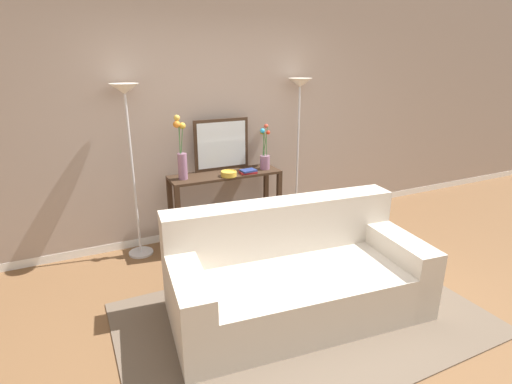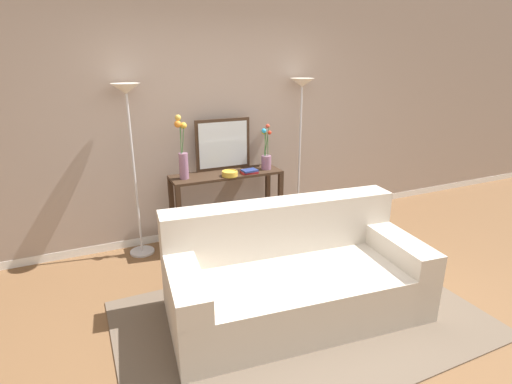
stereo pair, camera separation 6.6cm
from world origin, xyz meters
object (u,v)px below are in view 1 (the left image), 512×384
at_px(vase_short_flowers, 265,155).
at_px(fruit_bowl, 228,174).
at_px(console_table, 226,195).
at_px(floor_lamp_left, 128,124).
at_px(vase_tall_flowers, 182,155).
at_px(floor_lamp_right, 299,112).
at_px(wall_mirror, 222,145).
at_px(book_row_under_console, 202,241).
at_px(couch, 295,277).
at_px(book_stack, 248,171).

relative_size(vase_short_flowers, fruit_bowl, 2.96).
distance_m(console_table, floor_lamp_left, 1.30).
relative_size(console_table, vase_tall_flowers, 1.85).
xyz_separation_m(floor_lamp_right, vase_short_flowers, (-0.52, -0.12, -0.45)).
bearing_deg(console_table, wall_mirror, 79.93).
bearing_deg(book_row_under_console, floor_lamp_left, 171.65).
height_order(couch, floor_lamp_right, floor_lamp_right).
relative_size(vase_tall_flowers, book_stack, 3.50).
bearing_deg(book_row_under_console, floor_lamp_right, 4.30).
bearing_deg(floor_lamp_left, console_table, -5.74).
height_order(vase_tall_flowers, book_stack, vase_tall_flowers).
xyz_separation_m(couch, book_stack, (0.21, 1.39, 0.53)).
bearing_deg(vase_short_flowers, couch, -107.29).
xyz_separation_m(fruit_bowl, book_stack, (0.24, 0.01, -0.01)).
bearing_deg(couch, book_stack, 81.35).
bearing_deg(floor_lamp_right, fruit_bowl, -167.66).
height_order(fruit_bowl, book_row_under_console, fruit_bowl).
bearing_deg(vase_tall_flowers, floor_lamp_left, 168.09).
xyz_separation_m(console_table, book_row_under_console, (-0.31, 0.00, -0.51)).
bearing_deg(vase_tall_flowers, couch, -71.38).
bearing_deg(wall_mirror, vase_tall_flowers, -162.02).
bearing_deg(vase_short_flowers, wall_mirror, 157.47).
bearing_deg(floor_lamp_left, wall_mirror, 3.55).
height_order(console_table, book_stack, book_stack).
bearing_deg(floor_lamp_right, vase_short_flowers, -166.45).
bearing_deg(book_stack, couch, -98.65).
relative_size(floor_lamp_left, floor_lamp_right, 1.00).
bearing_deg(floor_lamp_left, vase_short_flowers, -4.90).
bearing_deg(floor_lamp_right, couch, -121.41).
bearing_deg(vase_tall_flowers, book_row_under_console, 1.85).
height_order(vase_tall_flowers, fruit_bowl, vase_tall_flowers).
distance_m(wall_mirror, fruit_bowl, 0.39).
distance_m(vase_tall_flowers, vase_short_flowers, 0.97).
distance_m(floor_lamp_right, vase_short_flowers, 0.69).
bearing_deg(vase_short_flowers, console_table, 176.82).
bearing_deg(fruit_bowl, book_row_under_console, 157.55).
bearing_deg(fruit_bowl, wall_mirror, 82.04).
bearing_deg(wall_mirror, vase_short_flowers, -22.53).
relative_size(couch, wall_mirror, 3.36).
bearing_deg(wall_mirror, console_table, -100.07).
distance_m(vase_tall_flowers, book_stack, 0.76).
xyz_separation_m(wall_mirror, vase_tall_flowers, (-0.51, -0.17, -0.03)).
distance_m(couch, book_stack, 1.50).
bearing_deg(fruit_bowl, couch, -88.70).
relative_size(console_table, book_row_under_console, 2.95).
relative_size(console_table, book_stack, 6.47).
bearing_deg(book_stack, vase_tall_flowers, 171.82).
height_order(couch, book_stack, couch).
relative_size(floor_lamp_right, vase_short_flowers, 3.54).
xyz_separation_m(floor_lamp_right, vase_tall_flowers, (-1.48, -0.10, -0.35)).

